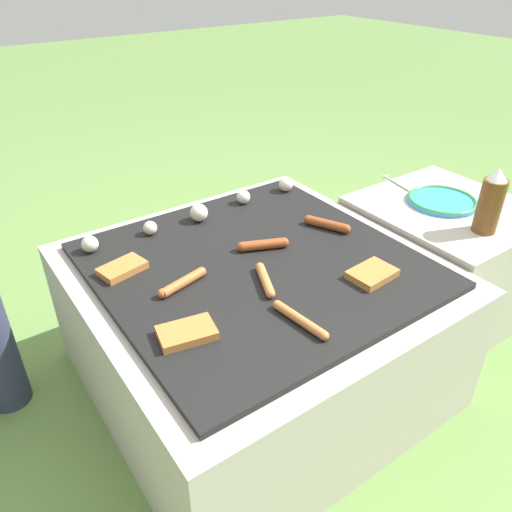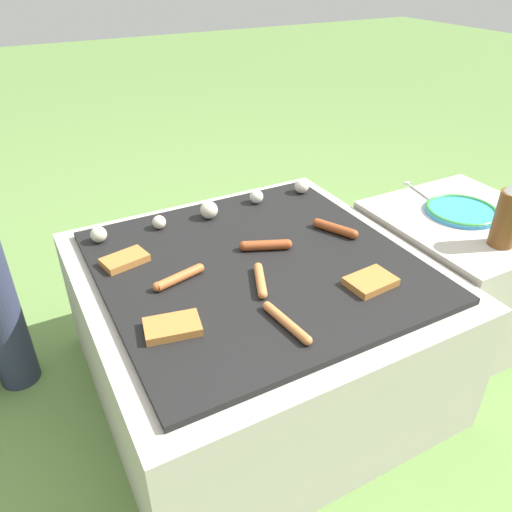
% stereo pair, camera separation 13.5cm
% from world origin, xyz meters
% --- Properties ---
extents(ground_plane, '(14.00, 14.00, 0.00)m').
position_xyz_m(ground_plane, '(0.00, 0.00, 0.00)').
color(ground_plane, '#608442').
extents(grill, '(0.93, 0.93, 0.44)m').
position_xyz_m(grill, '(0.00, 0.00, 0.22)').
color(grill, '#B2AA9E').
rests_on(grill, ground_plane).
extents(side_ledge, '(0.51, 0.54, 0.44)m').
position_xyz_m(side_ledge, '(0.73, -0.09, 0.22)').
color(side_ledge, '#B2AA9E').
rests_on(side_ledge, ground_plane).
extents(sausage_front_center, '(0.14, 0.08, 0.03)m').
position_xyz_m(sausage_front_center, '(0.06, 0.05, 0.45)').
color(sausage_front_center, '#93421E').
rests_on(sausage_front_center, grill).
extents(sausage_back_left, '(0.04, 0.17, 0.02)m').
position_xyz_m(sausage_back_left, '(-0.07, -0.27, 0.45)').
color(sausage_back_left, '#C6753D').
rests_on(sausage_back_left, grill).
extents(sausage_back_center, '(0.08, 0.14, 0.03)m').
position_xyz_m(sausage_back_center, '(0.29, 0.03, 0.45)').
color(sausage_back_center, '#93421E').
rests_on(sausage_back_center, grill).
extents(sausage_front_left, '(0.15, 0.06, 0.02)m').
position_xyz_m(sausage_front_left, '(-0.22, 0.01, 0.45)').
color(sausage_front_left, '#B7602D').
rests_on(sausage_front_left, grill).
extents(sausage_mid_right, '(0.07, 0.14, 0.02)m').
position_xyz_m(sausage_mid_right, '(-0.04, -0.10, 0.45)').
color(sausage_mid_right, '#C6753D').
rests_on(sausage_mid_right, grill).
extents(bread_slice_right, '(0.14, 0.10, 0.02)m').
position_xyz_m(bread_slice_right, '(-0.30, -0.16, 0.45)').
color(bread_slice_right, '#B27033').
rests_on(bread_slice_right, grill).
extents(bread_slice_left, '(0.13, 0.10, 0.02)m').
position_xyz_m(bread_slice_left, '(0.21, -0.23, 0.45)').
color(bread_slice_left, '#B27033').
rests_on(bread_slice_left, grill).
extents(bread_slice_center, '(0.13, 0.10, 0.02)m').
position_xyz_m(bread_slice_center, '(-0.32, 0.17, 0.45)').
color(bread_slice_center, '#B27033').
rests_on(bread_slice_center, grill).
extents(mushroom_row, '(0.75, 0.08, 0.06)m').
position_xyz_m(mushroom_row, '(0.02, 0.31, 0.46)').
color(mushroom_row, beige).
rests_on(mushroom_row, grill).
extents(plate_colorful, '(0.23, 0.23, 0.02)m').
position_xyz_m(plate_colorful, '(0.73, -0.06, 0.44)').
color(plate_colorful, '#338CCC').
rests_on(plate_colorful, side_ledge).
extents(condiment_bottle, '(0.07, 0.07, 0.20)m').
position_xyz_m(condiment_bottle, '(0.67, -0.25, 0.53)').
color(condiment_bottle, brown).
rests_on(condiment_bottle, side_ledge).
extents(fork_utensil, '(0.06, 0.22, 0.01)m').
position_xyz_m(fork_utensil, '(0.71, 0.11, 0.44)').
color(fork_utensil, silver).
rests_on(fork_utensil, side_ledge).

